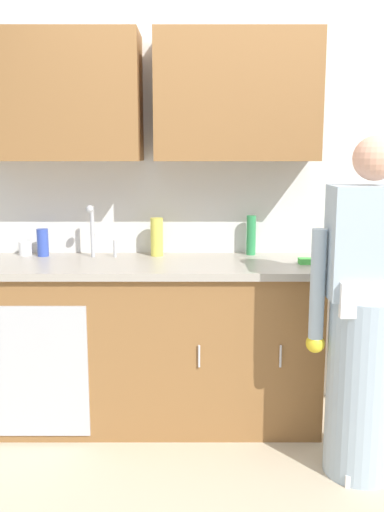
# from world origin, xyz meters

# --- Properties ---
(ground_plane) EXTENTS (9.00, 9.00, 0.00)m
(ground_plane) POSITION_xyz_m (0.00, 0.00, 0.00)
(ground_plane) COLOR beige
(kitchen_wall_with_uppers) EXTENTS (4.80, 0.44, 2.70)m
(kitchen_wall_with_uppers) POSITION_xyz_m (-0.14, 0.99, 1.48)
(kitchen_wall_with_uppers) COLOR silver
(kitchen_wall_with_uppers) RESTS_ON ground
(counter_cabinet) EXTENTS (1.90, 0.62, 0.90)m
(counter_cabinet) POSITION_xyz_m (-0.55, 0.70, 0.45)
(counter_cabinet) COLOR brown
(counter_cabinet) RESTS_ON ground
(countertop) EXTENTS (1.96, 0.66, 0.04)m
(countertop) POSITION_xyz_m (-0.55, 0.70, 0.92)
(countertop) COLOR #A8A093
(countertop) RESTS_ON counter_cabinet
(sink) EXTENTS (0.50, 0.36, 0.35)m
(sink) POSITION_xyz_m (-0.85, 0.71, 0.93)
(sink) COLOR #B7BABF
(sink) RESTS_ON counter_cabinet
(person_at_sink) EXTENTS (0.55, 0.34, 1.62)m
(person_at_sink) POSITION_xyz_m (0.52, 0.12, 0.69)
(person_at_sink) COLOR white
(person_at_sink) RESTS_ON ground
(bottle_dish_liquid) EXTENTS (0.07, 0.07, 0.16)m
(bottle_dish_liquid) POSITION_xyz_m (-1.19, 0.88, 1.02)
(bottle_dish_liquid) COLOR #334CB2
(bottle_dish_liquid) RESTS_ON countertop
(bottle_water_short) EXTENTS (0.06, 0.06, 0.24)m
(bottle_water_short) POSITION_xyz_m (0.05, 0.93, 1.06)
(bottle_water_short) COLOR #2D8C4C
(bottle_water_short) RESTS_ON countertop
(bottle_cleaner_spray) EXTENTS (0.07, 0.07, 0.23)m
(bottle_cleaner_spray) POSITION_xyz_m (-0.51, 0.89, 1.05)
(bottle_cleaner_spray) COLOR #D8D14C
(bottle_cleaner_spray) RESTS_ON countertop
(cup_by_sink) EXTENTS (0.08, 0.08, 0.08)m
(cup_by_sink) POSITION_xyz_m (-1.30, 0.91, 0.98)
(cup_by_sink) COLOR white
(cup_by_sink) RESTS_ON countertop
(sponge) EXTENTS (0.11, 0.07, 0.03)m
(sponge) POSITION_xyz_m (0.34, 0.64, 0.96)
(sponge) COLOR #4CBF4C
(sponge) RESTS_ON countertop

